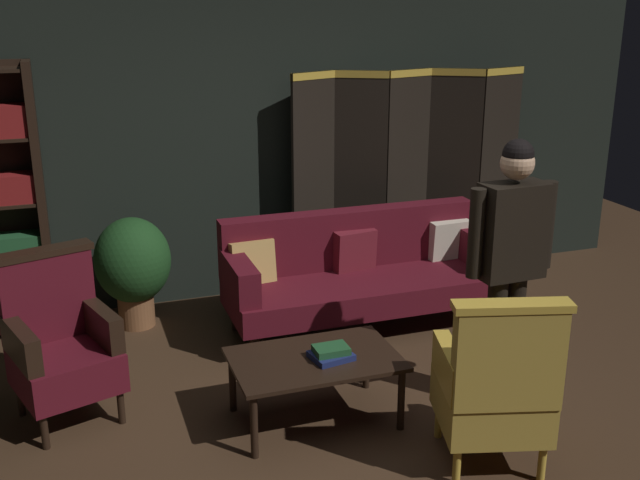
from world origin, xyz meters
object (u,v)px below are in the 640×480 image
(armchair_gilt_accent, at_px, (496,386))
(standing_figure, at_px, (510,251))
(coffee_table, at_px, (315,364))
(potted_plant, at_px, (133,265))
(armchair_wing_left, at_px, (60,342))
(book_navy_cloth, at_px, (331,356))
(book_green_cloth, at_px, (331,350))
(velvet_couch, at_px, (359,269))
(folding_screen, at_px, (407,176))

(armchair_gilt_accent, distance_m, standing_figure, 0.89)
(coffee_table, height_order, potted_plant, potted_plant)
(armchair_wing_left, xyz_separation_m, book_navy_cloth, (1.52, -0.61, -0.05))
(coffee_table, xyz_separation_m, book_green_cloth, (0.09, -0.05, 0.10))
(armchair_gilt_accent, height_order, book_green_cloth, armchair_gilt_accent)
(standing_figure, distance_m, potted_plant, 2.90)
(velvet_couch, relative_size, potted_plant, 2.41)
(standing_figure, bearing_deg, armchair_gilt_accent, -125.44)
(armchair_wing_left, bearing_deg, velvet_couch, 17.40)
(coffee_table, distance_m, book_green_cloth, 0.14)
(armchair_wing_left, height_order, potted_plant, armchair_wing_left)
(armchair_wing_left, height_order, book_green_cloth, armchair_wing_left)
(standing_figure, height_order, book_green_cloth, standing_figure)
(folding_screen, bearing_deg, armchair_wing_left, -154.56)
(armchair_wing_left, relative_size, book_green_cloth, 5.12)
(coffee_table, height_order, standing_figure, standing_figure)
(armchair_gilt_accent, relative_size, standing_figure, 0.61)
(folding_screen, relative_size, armchair_gilt_accent, 2.04)
(velvet_couch, bearing_deg, standing_figure, -75.05)
(folding_screen, xyz_separation_m, armchair_gilt_accent, (-0.76, -2.73, -0.50))
(book_navy_cloth, height_order, book_green_cloth, book_green_cloth)
(book_green_cloth, bearing_deg, armchair_gilt_accent, -46.77)
(coffee_table, distance_m, potted_plant, 2.00)
(velvet_couch, height_order, armchair_wing_left, armchair_wing_left)
(coffee_table, bearing_deg, book_green_cloth, -27.41)
(armchair_gilt_accent, distance_m, potted_plant, 3.04)
(armchair_wing_left, xyz_separation_m, standing_figure, (2.61, -0.75, 0.54))
(potted_plant, bearing_deg, coffee_table, -63.97)
(book_green_cloth, bearing_deg, coffee_table, 152.59)
(coffee_table, relative_size, potted_plant, 1.14)
(armchair_wing_left, bearing_deg, armchair_gilt_accent, -31.12)
(armchair_gilt_accent, distance_m, book_green_cloth, 0.99)
(standing_figure, height_order, potted_plant, standing_figure)
(velvet_couch, xyz_separation_m, potted_plant, (-1.67, 0.53, 0.05))
(velvet_couch, relative_size, armchair_gilt_accent, 2.04)
(folding_screen, relative_size, armchair_wing_left, 2.04)
(velvet_couch, height_order, potted_plant, same)
(armchair_gilt_accent, height_order, armchair_wing_left, same)
(armchair_wing_left, height_order, book_navy_cloth, armchair_wing_left)
(velvet_couch, distance_m, standing_figure, 1.60)
(book_navy_cloth, relative_size, book_green_cloth, 1.15)
(potted_plant, xyz_separation_m, book_green_cloth, (0.96, -1.84, -0.03))
(book_navy_cloth, bearing_deg, coffee_table, 152.59)
(standing_figure, bearing_deg, folding_screen, 80.89)
(folding_screen, height_order, standing_figure, folding_screen)
(folding_screen, bearing_deg, book_navy_cloth, -125.53)
(armchair_gilt_accent, distance_m, armchair_wing_left, 2.57)
(coffee_table, xyz_separation_m, armchair_wing_left, (-1.43, 0.56, 0.12))
(armchair_wing_left, bearing_deg, folding_screen, 25.44)
(folding_screen, height_order, book_navy_cloth, folding_screen)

